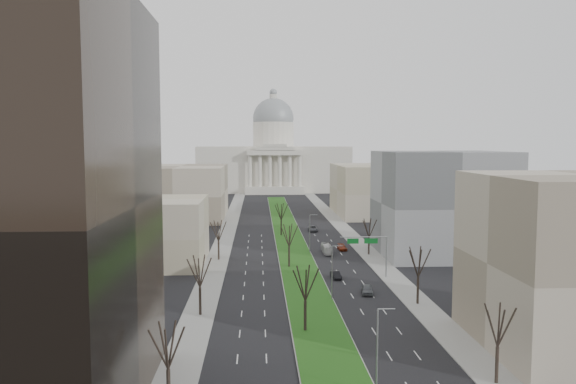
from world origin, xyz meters
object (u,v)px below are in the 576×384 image
object	(u,v)px
car_red	(342,247)
box_van	(327,249)
car_black	(336,275)
car_grey_near	(367,289)
car_grey_far	(313,229)

from	to	relation	value
car_red	box_van	world-z (taller)	box_van
car_red	car_black	bearing A→B (deg)	-103.28
car_black	car_red	xyz separation A→B (m)	(5.49, 28.31, -0.02)
car_red	box_van	size ratio (longest dim) A/B	0.60
car_grey_near	car_grey_far	size ratio (longest dim) A/B	0.81
car_grey_near	car_black	size ratio (longest dim) A/B	1.10
car_grey_near	box_van	bearing A→B (deg)	101.10
car_black	box_van	bearing A→B (deg)	80.69
car_black	car_grey_far	world-z (taller)	car_grey_far
car_black	box_van	xyz separation A→B (m)	(1.34, 24.61, 0.39)
car_grey_near	box_van	xyz separation A→B (m)	(-2.52, 35.86, 0.29)
car_black	car_red	world-z (taller)	car_black
car_black	box_van	world-z (taller)	box_van
car_grey_near	car_red	bearing A→B (deg)	94.71
car_grey_far	box_van	bearing A→B (deg)	-88.74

